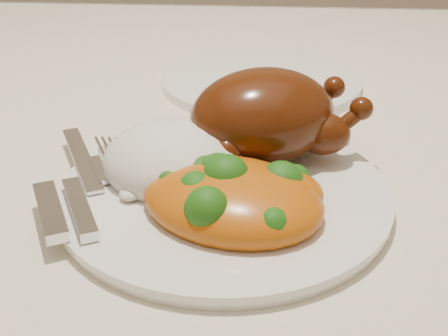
# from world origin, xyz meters

# --- Properties ---
(dining_table) EXTENTS (1.60, 0.90, 0.76)m
(dining_table) POSITION_xyz_m (0.00, 0.00, 0.67)
(dining_table) COLOR brown
(dining_table) RESTS_ON floor
(tablecloth) EXTENTS (1.73, 1.03, 0.18)m
(tablecloth) POSITION_xyz_m (0.00, 0.00, 0.74)
(tablecloth) COLOR beige
(tablecloth) RESTS_ON dining_table
(dinner_plate) EXTENTS (0.28, 0.28, 0.01)m
(dinner_plate) POSITION_xyz_m (0.08, -0.15, 0.77)
(dinner_plate) COLOR white
(dinner_plate) RESTS_ON tablecloth
(side_plate) EXTENTS (0.32, 0.32, 0.01)m
(side_plate) POSITION_xyz_m (0.11, 0.13, 0.77)
(side_plate) COLOR white
(side_plate) RESTS_ON tablecloth
(roast_chicken) EXTENTS (0.18, 0.14, 0.08)m
(roast_chicken) POSITION_xyz_m (0.11, -0.08, 0.82)
(roast_chicken) COLOR #4E1C08
(roast_chicken) RESTS_ON dinner_plate
(rice_mound) EXTENTS (0.14, 0.12, 0.07)m
(rice_mound) POSITION_xyz_m (0.03, -0.12, 0.79)
(rice_mound) COLOR white
(rice_mound) RESTS_ON dinner_plate
(mac_and_cheese) EXTENTS (0.18, 0.16, 0.06)m
(mac_and_cheese) POSITION_xyz_m (0.09, -0.18, 0.79)
(mac_and_cheese) COLOR #C9560C
(mac_and_cheese) RESTS_ON dinner_plate
(cutlery) EXTENTS (0.08, 0.19, 0.01)m
(cutlery) POSITION_xyz_m (-0.04, -0.17, 0.79)
(cutlery) COLOR silver
(cutlery) RESTS_ON dinner_plate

